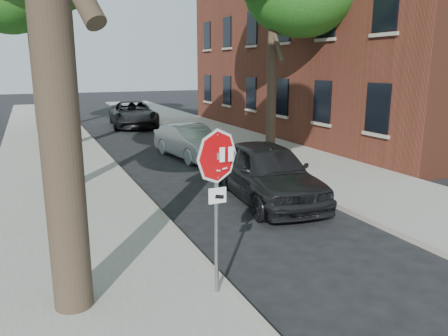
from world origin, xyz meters
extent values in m
plane|color=black|center=(0.00, 0.00, 0.00)|extent=(120.00, 120.00, 0.00)
cube|color=gray|center=(-2.50, 12.00, 0.06)|extent=(4.00, 55.00, 0.12)
cube|color=gray|center=(6.00, 12.00, 0.06)|extent=(4.00, 55.00, 0.12)
cube|color=#9E9384|center=(-0.45, 12.00, 0.07)|extent=(0.12, 55.00, 0.13)
cube|color=#9E9384|center=(3.95, 12.00, 0.07)|extent=(0.12, 55.00, 0.13)
cylinder|color=gray|center=(-0.70, 0.00, 1.42)|extent=(0.06, 0.06, 2.60)
cube|color=#99999E|center=(-0.70, -0.03, 2.32)|extent=(0.05, 0.06, 0.10)
cylinder|color=#99999E|center=(-0.70, -0.03, 2.32)|extent=(0.76, 0.32, 0.82)
cylinder|color=white|center=(-0.70, -0.05, 2.32)|extent=(0.76, 0.32, 0.82)
cylinder|color=red|center=(-0.70, -0.05, 2.32)|extent=(0.68, 0.29, 0.74)
cube|color=white|center=(-0.91, -0.06, 2.34)|extent=(0.08, 0.00, 0.22)
cube|color=white|center=(-0.77, -0.06, 2.34)|extent=(0.08, 0.00, 0.22)
cube|color=white|center=(-0.63, -0.06, 2.34)|extent=(0.08, 0.00, 0.22)
cube|color=white|center=(-0.49, -0.06, 2.34)|extent=(0.08, 0.00, 0.22)
cube|color=silver|center=(-0.81, -0.07, 2.13)|extent=(0.08, 0.00, 0.03)
cube|color=silver|center=(-0.70, -0.07, 2.11)|extent=(0.08, 0.00, 0.03)
cube|color=silver|center=(-0.59, -0.07, 2.13)|extent=(0.08, 0.00, 0.03)
cube|color=white|center=(-0.70, -0.04, 1.72)|extent=(0.28, 0.02, 0.24)
cube|color=black|center=(-0.67, -0.05, 1.70)|extent=(0.15, 0.00, 0.08)
cylinder|color=black|center=(-2.60, 7.00, 4.87)|extent=(0.44, 0.44, 9.50)
cylinder|color=black|center=(-2.40, 14.00, 5.12)|extent=(0.48, 0.48, 10.00)
cylinder|color=black|center=(-2.70, 21.00, 4.62)|extent=(0.40, 0.40, 9.00)
ellipsoid|color=#124710|center=(-3.46, 21.76, 6.76)|extent=(3.78, 3.78, 3.02)
cylinder|color=black|center=(6.00, 10.00, 4.62)|extent=(0.40, 0.40, 9.00)
imported|color=black|center=(2.60, 4.28, 0.81)|extent=(2.37, 4.90, 1.61)
imported|color=#A6A9AE|center=(2.60, 10.54, 0.67)|extent=(1.96, 4.22, 1.34)
imported|color=black|center=(2.60, 20.89, 0.78)|extent=(3.17, 5.84, 1.56)
camera|label=1|loc=(-3.14, -5.80, 3.60)|focal=35.00mm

